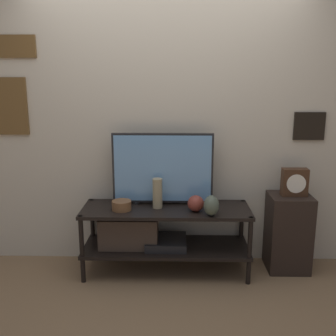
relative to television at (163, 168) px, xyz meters
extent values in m
plane|color=#846647|center=(0.03, -0.40, -0.93)|extent=(12.00, 12.00, 0.00)
cube|color=beige|center=(0.03, 0.19, 0.42)|extent=(6.40, 0.06, 2.70)
cube|color=brown|center=(-1.38, 0.15, 0.53)|extent=(0.31, 0.02, 0.51)
cube|color=#BCB299|center=(-1.38, 0.14, 0.53)|extent=(0.28, 0.01, 0.47)
cube|color=black|center=(1.31, 0.15, 0.36)|extent=(0.28, 0.02, 0.25)
cube|color=#BCB299|center=(1.31, 0.14, 0.36)|extent=(0.24, 0.01, 0.21)
cube|color=brown|center=(-1.31, 0.15, 1.05)|extent=(0.41, 0.02, 0.19)
cube|color=beige|center=(-1.31, 0.14, 1.05)|extent=(0.37, 0.01, 0.16)
cube|color=black|center=(0.03, -0.11, -0.35)|extent=(1.47, 0.50, 0.03)
cube|color=black|center=(0.03, -0.11, -0.70)|extent=(1.47, 0.50, 0.03)
cylinder|color=black|center=(-0.67, -0.33, -0.63)|extent=(0.04, 0.04, 0.60)
cylinder|color=black|center=(0.74, -0.33, -0.63)|extent=(0.04, 0.04, 0.60)
cylinder|color=black|center=(-0.67, 0.11, -0.63)|extent=(0.04, 0.04, 0.60)
cylinder|color=black|center=(0.74, 0.11, -0.63)|extent=(0.04, 0.04, 0.60)
cube|color=black|center=(0.03, -0.11, -0.65)|extent=(0.36, 0.35, 0.07)
cube|color=#47382D|center=(-0.30, -0.11, -0.55)|extent=(0.51, 0.27, 0.27)
cylinder|color=black|center=(-0.25, 0.00, -0.32)|extent=(0.05, 0.05, 0.02)
cylinder|color=black|center=(0.25, 0.00, -0.32)|extent=(0.05, 0.05, 0.02)
cube|color=black|center=(0.00, 0.00, 0.00)|extent=(0.89, 0.04, 0.63)
cube|color=#6B9ED1|center=(0.00, -0.01, 0.00)|extent=(0.86, 0.01, 0.59)
ellipsoid|color=#4C5647|center=(0.41, -0.29, -0.25)|extent=(0.13, 0.15, 0.17)
cylinder|color=tan|center=(-0.04, -0.10, -0.20)|extent=(0.09, 0.09, 0.26)
sphere|color=brown|center=(0.29, -0.19, -0.26)|extent=(0.14, 0.14, 0.14)
cylinder|color=brown|center=(-0.35, -0.17, -0.29)|extent=(0.17, 0.17, 0.08)
cube|color=black|center=(1.13, -0.03, -0.58)|extent=(0.37, 0.34, 0.70)
cube|color=#422819|center=(1.16, -0.03, -0.11)|extent=(0.22, 0.10, 0.24)
cylinder|color=white|center=(1.16, -0.09, -0.11)|extent=(0.17, 0.01, 0.17)
camera|label=1|loc=(0.12, -3.38, 0.79)|focal=42.00mm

